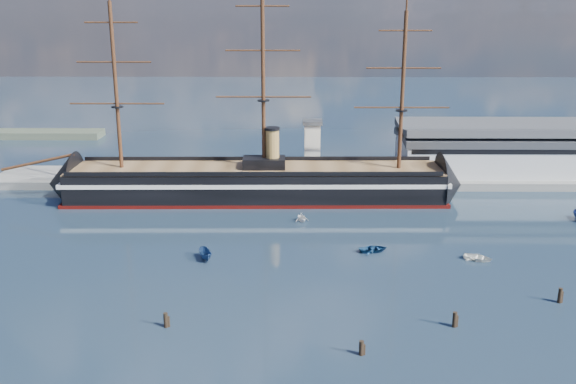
{
  "coord_description": "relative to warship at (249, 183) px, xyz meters",
  "views": [
    {
      "loc": [
        -1.58,
        -87.98,
        44.6
      ],
      "look_at": [
        -2.83,
        35.0,
        9.0
      ],
      "focal_mm": 40.0,
      "sensor_mm": 36.0,
      "label": 1
    }
  ],
  "objects": [
    {
      "name": "ground",
      "position": [
        12.5,
        -20.0,
        -4.04
      ],
      "size": [
        600.0,
        600.0,
        0.0
      ],
      "primitive_type": "plane",
      "color": "#1D3244",
      "rests_on": "ground"
    },
    {
      "name": "quay_tower",
      "position": [
        15.5,
        13.0,
        5.72
      ],
      "size": [
        5.0,
        5.0,
        15.0
      ],
      "color": "silver",
      "rests_on": "ground"
    },
    {
      "name": "piling_near_mid",
      "position": [
        19.9,
        -71.96,
        -4.04
      ],
      "size": [
        0.64,
        0.64,
        2.77
      ],
      "primitive_type": "cylinder",
      "color": "black",
      "rests_on": "ground"
    },
    {
      "name": "piling_near_right",
      "position": [
        34.16,
        -64.02,
        -4.04
      ],
      "size": [
        0.64,
        0.64,
        3.05
      ],
      "primitive_type": "cylinder",
      "color": "black",
      "rests_on": "ground"
    },
    {
      "name": "quay",
      "position": [
        22.5,
        16.0,
        -4.04
      ],
      "size": [
        180.0,
        18.0,
        2.0
      ],
      "primitive_type": "cube",
      "color": "slate",
      "rests_on": "ground"
    },
    {
      "name": "motorboat_d",
      "position": [
        12.53,
        -16.71,
        -4.04
      ],
      "size": [
        6.22,
        4.54,
        2.09
      ],
      "primitive_type": "imported",
      "rotation": [
        0.0,
        0.0,
        0.41
      ],
      "color": "white",
      "rests_on": "ground"
    },
    {
      "name": "motorboat_a",
      "position": [
        -5.27,
        -38.75,
        -4.04
      ],
      "size": [
        6.29,
        3.99,
        2.36
      ],
      "primitive_type": "imported",
      "rotation": [
        0.0,
        0.0,
        0.34
      ],
      "color": "navy",
      "rests_on": "ground"
    },
    {
      "name": "piling_near_left",
      "position": [
        -7.58,
        -64.5,
        -4.04
      ],
      "size": [
        0.64,
        0.64,
        2.95
      ],
      "primitive_type": "cylinder",
      "color": "black",
      "rests_on": "ground"
    },
    {
      "name": "motorboat_b",
      "position": [
        25.92,
        -34.4,
        -4.04
      ],
      "size": [
        2.02,
        3.6,
        1.58
      ],
      "primitive_type": "imported",
      "rotation": [
        0.0,
        0.0,
        1.78
      ],
      "color": "navy",
      "rests_on": "ground"
    },
    {
      "name": "motorboat_e",
      "position": [
        44.53,
        -38.48,
        -4.04
      ],
      "size": [
        2.63,
        3.43,
        1.49
      ],
      "primitive_type": "imported",
      "rotation": [
        0.0,
        0.0,
        1.08
      ],
      "color": "white",
      "rests_on": "ground"
    },
    {
      "name": "warship",
      "position": [
        0.0,
        0.0,
        0.0
      ],
      "size": [
        113.0,
        17.61,
        53.94
      ],
      "rotation": [
        0.0,
        0.0,
        0.02
      ],
      "color": "black",
      "rests_on": "ground"
    },
    {
      "name": "piling_far_right",
      "position": [
        52.53,
        -55.92,
        -4.04
      ],
      "size": [
        0.64,
        0.64,
        3.17
      ],
      "primitive_type": "cylinder",
      "color": "black",
      "rests_on": "ground"
    },
    {
      "name": "warehouse",
      "position": [
        70.5,
        20.0,
        3.95
      ],
      "size": [
        63.0,
        21.0,
        11.6
      ],
      "color": "#B7BABC",
      "rests_on": "ground"
    }
  ]
}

